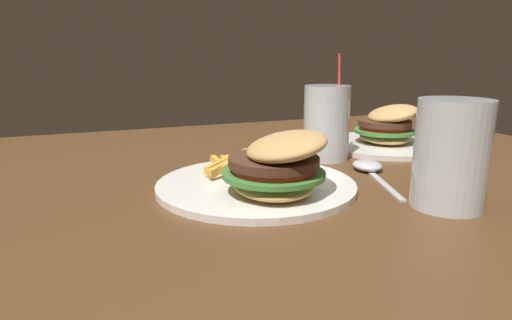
% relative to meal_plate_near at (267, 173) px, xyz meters
% --- Properties ---
extents(dining_table, '(1.21, 1.33, 0.74)m').
position_rel_meal_plate_near_xyz_m(dining_table, '(-0.02, 0.07, -0.14)').
color(dining_table, brown).
rests_on(dining_table, ground_plane).
extents(meal_plate_near, '(0.30, 0.30, 0.10)m').
position_rel_meal_plate_near_xyz_m(meal_plate_near, '(0.00, 0.00, 0.00)').
color(meal_plate_near, white).
rests_on(meal_plate_near, dining_table).
extents(beer_glass, '(0.09, 0.09, 0.14)m').
position_rel_meal_plate_near_xyz_m(beer_glass, '(0.13, 0.20, 0.03)').
color(beer_glass, silver).
rests_on(beer_glass, dining_table).
extents(juice_glass, '(0.09, 0.09, 0.20)m').
position_rel_meal_plate_near_xyz_m(juice_glass, '(-0.15, 0.19, 0.03)').
color(juice_glass, silver).
rests_on(juice_glass, dining_table).
extents(spoon, '(0.20, 0.09, 0.02)m').
position_rel_meal_plate_near_xyz_m(spoon, '(-0.05, 0.21, -0.02)').
color(spoon, silver).
rests_on(spoon, dining_table).
extents(meal_plate_far, '(0.26, 0.26, 0.10)m').
position_rel_meal_plate_near_xyz_m(meal_plate_far, '(-0.20, 0.36, -0.00)').
color(meal_plate_far, white).
rests_on(meal_plate_far, dining_table).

